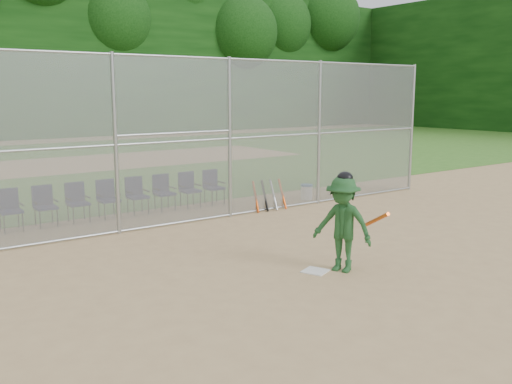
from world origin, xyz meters
TOP-DOWN VIEW (x-y plane):
  - ground at (0.00, 0.00)m, footprint 100.00×100.00m
  - grass_strip at (0.00, 18.00)m, footprint 100.00×100.00m
  - dirt_patch_far at (0.00, 18.00)m, footprint 24.00×24.00m
  - backstop_fence at (0.00, 5.00)m, footprint 16.09×0.09m
  - treeline at (0.00, 20.00)m, footprint 81.00×60.00m
  - home_plate at (-0.27, 0.33)m, footprint 0.53×0.53m
  - batter_at_plate at (0.14, 0.09)m, footprint 1.03×1.42m
  - water_cooler at (4.12, 5.63)m, footprint 0.36×0.36m
  - spare_bats at (2.29, 5.05)m, footprint 0.96×0.40m
  - chair_1 at (-3.90, 6.68)m, footprint 0.54×0.52m
  - chair_2 at (-3.12, 6.68)m, footprint 0.54×0.52m
  - chair_3 at (-2.34, 6.68)m, footprint 0.54×0.52m
  - chair_4 at (-1.56, 6.68)m, footprint 0.54×0.52m
  - chair_5 at (-0.78, 6.68)m, footprint 0.54×0.52m
  - chair_6 at (0.01, 6.68)m, footprint 0.54×0.52m
  - chair_7 at (0.79, 6.68)m, footprint 0.54×0.52m
  - chair_8 at (1.57, 6.68)m, footprint 0.54×0.52m

SIDE VIEW (x-z plane):
  - ground at x=0.00m, z-range 0.00..0.00m
  - grass_strip at x=0.00m, z-range 0.01..0.01m
  - dirt_patch_far at x=0.00m, z-range 0.01..0.01m
  - home_plate at x=-0.27m, z-range 0.00..0.02m
  - water_cooler at x=4.12m, z-range 0.00..0.46m
  - spare_bats at x=2.29m, z-range -0.01..0.82m
  - chair_1 at x=-3.90m, z-range 0.00..0.96m
  - chair_2 at x=-3.12m, z-range 0.00..0.96m
  - chair_3 at x=-2.34m, z-range 0.00..0.96m
  - chair_4 at x=-1.56m, z-range 0.00..0.96m
  - chair_5 at x=-0.78m, z-range 0.00..0.96m
  - chair_6 at x=0.01m, z-range 0.00..0.96m
  - chair_7 at x=0.79m, z-range 0.00..0.96m
  - chair_8 at x=1.57m, z-range 0.00..0.96m
  - batter_at_plate at x=0.14m, z-range -0.03..1.76m
  - backstop_fence at x=0.00m, z-range 0.07..4.07m
  - treeline at x=0.00m, z-range 0.00..11.00m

